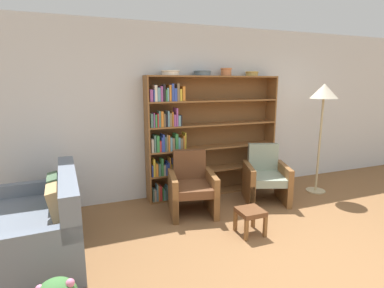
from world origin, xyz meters
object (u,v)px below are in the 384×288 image
bookshelf (200,136)px  bowl_olive (202,73)px  armchair_cushioned (265,177)px  floor_lamp (324,97)px  bowl_stoneware (170,72)px  armchair_leather (192,187)px  footstool (250,215)px  bowl_brass (252,73)px  couch (41,227)px  bowl_terracotta (226,71)px

bookshelf → bowl_olive: size_ratio=7.93×
armchair_cushioned → floor_lamp: floor_lamp is taller
bookshelf → bowl_stoneware: bowl_stoneware is taller
armchair_leather → footstool: size_ratio=2.71×
bowl_brass → armchair_leather: 2.17m
bowl_stoneware → bookshelf: bearing=1.9°
bowl_olive → couch: size_ratio=0.18×
footstool → armchair_leather: bearing=116.4°
bowl_stoneware → armchair_leather: (0.11, -0.60, -1.62)m
bowl_stoneware → footstool: (0.55, -1.48, -1.75)m
couch → footstool: (2.37, -0.45, -0.06)m
bowl_brass → floor_lamp: bearing=-30.9°
bowl_terracotta → bowl_stoneware: bearing=180.0°
bowl_olive → bowl_terracotta: 0.42m
bookshelf → armchair_cushioned: bookshelf is taller
bowl_stoneware → floor_lamp: 2.53m
bowl_brass → couch: (-3.24, -1.03, -1.69)m
armchair_leather → footstool: (0.44, -0.88, -0.13)m
bowl_brass → armchair_leather: (-1.31, -0.60, -1.62)m
floor_lamp → footstool: 2.48m
bookshelf → couch: (-2.31, -1.05, -0.68)m
couch → armchair_leather: couch is taller
bowl_olive → armchair_cushioned: (0.85, -0.60, -1.62)m
bookshelf → bowl_terracotta: size_ratio=11.72×
bowl_stoneware → bowl_brass: size_ratio=1.30×
floor_lamp → couch: bearing=-174.2°
bookshelf → floor_lamp: size_ratio=1.22×
bowl_stoneware → bowl_terracotta: bearing=-0.0°
couch → bookshelf: bearing=-68.0°
armchair_cushioned → couch: bearing=28.1°
bowl_terracotta → armchair_cushioned: bowl_terracotta is taller
bookshelf → footstool: size_ratio=6.95×
bookshelf → floor_lamp: 2.12m
footstool → bookshelf: bearing=92.0°
bookshelf → floor_lamp: bookshelf is taller
bookshelf → armchair_cushioned: bearing=-35.1°
armchair_leather → armchair_cushioned: size_ratio=1.00×
bookshelf → couch: bookshelf is taller
bowl_terracotta → couch: 3.41m
bowl_stoneware → bowl_olive: size_ratio=1.02×
couch → footstool: size_ratio=4.96×
bookshelf → armchair_leather: bookshelf is taller
bowl_terracotta → armchair_leather: (-0.83, -0.60, -1.65)m
bowl_terracotta → footstool: bearing=-104.8°
bookshelf → bowl_brass: size_ratio=10.04×
bowl_terracotta → bowl_brass: bearing=0.0°
floor_lamp → bowl_olive: bearing=162.5°
armchair_cushioned → footstool: 1.21m
couch → armchair_leather: (1.93, 0.44, 0.07)m
bowl_stoneware → footstool: 2.36m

